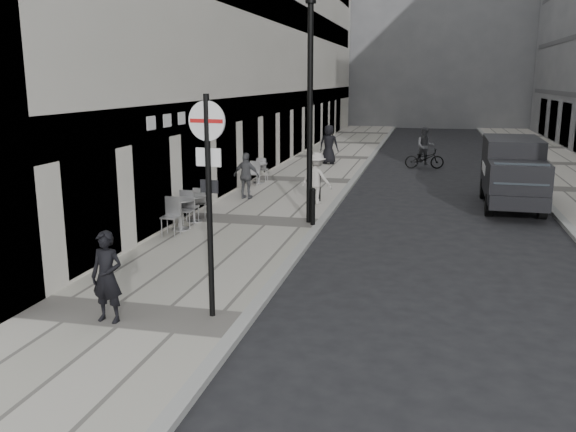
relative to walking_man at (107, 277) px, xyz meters
The scene contains 16 objects.
ground 3.39m from the walking_man, 46.50° to the right, with size 120.00×120.00×0.00m, color black.
sidewalk 15.66m from the walking_man, 89.11° to the left, with size 4.00×60.00×0.12m, color #ACA59B.
building_far 54.70m from the walking_man, 86.01° to the left, with size 24.00×16.00×22.00m, color gray.
walking_man is the anchor object (origin of this frame).
sign_post 2.43m from the walking_man, 21.20° to the left, with size 0.66×0.15×3.85m.
lamppost 8.77m from the walking_man, 76.60° to the left, with size 0.29×0.29×6.45m.
bollard_near 8.07m from the walking_man, 74.96° to the left, with size 0.13×0.13×1.00m, color black.
bollard_far 11.36m from the walking_man, 81.68° to the left, with size 0.13×0.13×0.98m, color black.
panel_van 14.67m from the walking_man, 56.99° to the left, with size 1.90×4.85×2.26m.
cyclist 21.42m from the walking_man, 76.35° to the left, with size 1.90×0.89×1.98m.
pedestrian_a 11.14m from the walking_man, 94.56° to the left, with size 0.94×0.39×1.60m, color #525357.
pedestrian_b 10.89m from the walking_man, 81.32° to the left, with size 1.11×0.64×1.72m, color #BCB4AD.
pedestrian_c 20.53m from the walking_man, 88.70° to the left, with size 0.93×0.61×1.91m, color black.
cafe_table_near 7.51m from the walking_man, 100.42° to the left, with size 0.71×1.61×0.91m.
cafe_table_mid 6.53m from the walking_man, 102.01° to the left, with size 0.79×1.79×1.02m.
cafe_table_far 14.34m from the walking_man, 95.43° to the left, with size 0.74×1.66×0.95m.
Camera 1 is at (2.99, -6.56, 4.21)m, focal length 38.00 mm.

